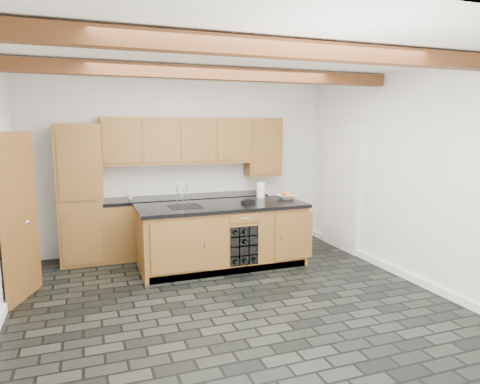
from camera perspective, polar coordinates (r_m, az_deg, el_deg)
The scene contains 10 objects.
ground at distance 5.26m, azimuth -1.15°, elevation -14.29°, with size 5.00×5.00×0.00m, color black.
room_shell at distance 5.35m, azimuth -3.90°, elevation 3.01°, with size 5.01×5.00×5.00m.
back_cabinetry at distance 7.00m, azimuth -10.02°, elevation -0.26°, with size 3.65×0.62×2.20m.
island at distance 6.36m, azimuth -2.29°, elevation -5.79°, with size 2.48×0.96×0.93m.
faucet at distance 6.16m, azimuth -7.40°, elevation -1.57°, with size 0.45×0.40×0.34m.
kitchen_scale at distance 6.36m, azimuth 1.08°, elevation -1.24°, with size 0.21×0.15×0.06m.
fruit_bowl at distance 6.74m, azimuth 6.16°, elevation -0.66°, with size 0.29×0.29×0.07m, color beige.
fruit_cluster at distance 6.73m, azimuth 6.16°, elevation -0.34°, with size 0.16×0.17×0.07m.
paper_towel at distance 6.84m, azimuth 2.80°, elevation 0.27°, with size 0.13×0.13×0.25m, color white.
mug at distance 6.94m, azimuth -14.41°, elevation -0.52°, with size 0.10×0.10×0.09m, color white.
Camera 1 is at (-1.56, -4.58, 2.05)m, focal length 32.00 mm.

